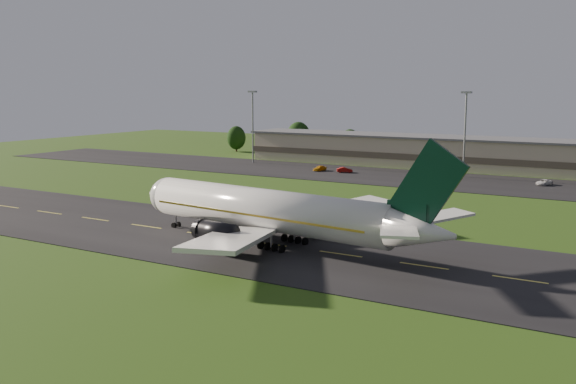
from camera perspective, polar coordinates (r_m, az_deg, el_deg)
The scene contains 10 objects.
ground at distance 87.76m, azimuth -1.81°, elevation -4.67°, with size 360.00×360.00×0.00m, color #254210.
taxiway at distance 87.75m, azimuth -1.81°, elevation -4.64°, with size 220.00×30.00×0.10m, color black.
apron at distance 152.57m, azimuth 12.69°, elevation 1.08°, with size 260.00×30.00×0.10m, color black.
airliner at distance 86.41m, azimuth -1.57°, elevation -1.73°, with size 51.22×41.92×15.57m.
terminal at distance 173.62m, azimuth 17.18°, elevation 3.16°, with size 145.00×16.00×8.40m.
light_mast_west at distance 182.43m, azimuth -3.16°, elevation 6.59°, with size 2.40×1.20×20.35m.
light_mast_centre at distance 157.63m, azimuth 15.48°, elevation 5.86°, with size 2.40×1.20×20.35m.
service_vehicle_a at distance 164.48m, azimuth 2.85°, elevation 2.13°, with size 1.65×4.09×1.39m, color orange.
service_vehicle_b at distance 161.77m, azimuth 5.06°, elevation 1.97°, with size 1.38×3.95×1.30m, color maroon.
service_vehicle_c at distance 151.00m, azimuth 21.80°, elevation 0.81°, with size 2.02×4.37×1.22m, color white.
Camera 1 is at (45.29, -72.17, 21.06)m, focal length 40.00 mm.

